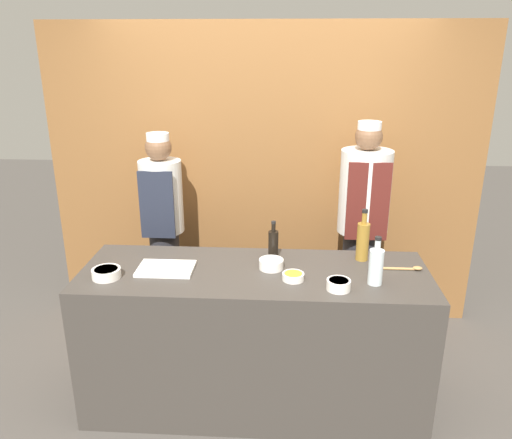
{
  "coord_description": "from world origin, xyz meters",
  "views": [
    {
      "loc": [
        0.18,
        -2.73,
        2.22
      ],
      "look_at": [
        0.0,
        0.14,
        1.21
      ],
      "focal_mm": 35.0,
      "sensor_mm": 36.0,
      "label": 1
    }
  ],
  "objects": [
    {
      "name": "ground_plane",
      "position": [
        0.0,
        0.0,
        0.0
      ],
      "size": [
        14.0,
        14.0,
        0.0
      ],
      "primitive_type": "plane",
      "color": "#4C4742"
    },
    {
      "name": "cabinet_wall",
      "position": [
        0.0,
        1.23,
        1.2
      ],
      "size": [
        3.43,
        0.18,
        2.4
      ],
      "color": "brown",
      "rests_on": "ground_plane"
    },
    {
      "name": "counter",
      "position": [
        0.0,
        0.0,
        0.47
      ],
      "size": [
        2.11,
        0.72,
        0.93
      ],
      "color": "#3D3833",
      "rests_on": "ground_plane"
    },
    {
      "name": "sauce_bowl_green",
      "position": [
        -0.86,
        -0.14,
        0.96
      ],
      "size": [
        0.17,
        0.17,
        0.06
      ],
      "color": "white",
      "rests_on": "counter"
    },
    {
      "name": "sauce_bowl_red",
      "position": [
        0.48,
        -0.21,
        0.96
      ],
      "size": [
        0.13,
        0.13,
        0.06
      ],
      "color": "white",
      "rests_on": "counter"
    },
    {
      "name": "sauce_bowl_yellow",
      "position": [
        0.23,
        -0.1,
        0.96
      ],
      "size": [
        0.13,
        0.13,
        0.04
      ],
      "color": "white",
      "rests_on": "counter"
    },
    {
      "name": "sauce_bowl_purple",
      "position": [
        0.1,
        0.05,
        0.96
      ],
      "size": [
        0.15,
        0.15,
        0.06
      ],
      "color": "white",
      "rests_on": "counter"
    },
    {
      "name": "cutting_board",
      "position": [
        -0.54,
        -0.02,
        0.94
      ],
      "size": [
        0.34,
        0.23,
        0.02
      ],
      "color": "white",
      "rests_on": "counter"
    },
    {
      "name": "bottle_vinegar",
      "position": [
        0.67,
        0.21,
        1.06
      ],
      "size": [
        0.08,
        0.08,
        0.33
      ],
      "color": "olive",
      "rests_on": "counter"
    },
    {
      "name": "bottle_soy",
      "position": [
        0.11,
        0.22,
        1.03
      ],
      "size": [
        0.06,
        0.06,
        0.24
      ],
      "color": "black",
      "rests_on": "counter"
    },
    {
      "name": "bottle_clear",
      "position": [
        0.7,
        -0.12,
        1.04
      ],
      "size": [
        0.08,
        0.08,
        0.29
      ],
      "color": "silver",
      "rests_on": "counter"
    },
    {
      "name": "wooden_spoon",
      "position": [
        0.92,
        0.07,
        0.94
      ],
      "size": [
        0.24,
        0.04,
        0.03
      ],
      "color": "#B2844C",
      "rests_on": "counter"
    },
    {
      "name": "chef_left",
      "position": [
        -0.76,
        0.82,
        0.89
      ],
      "size": [
        0.32,
        0.32,
        1.62
      ],
      "color": "#28282D",
      "rests_on": "ground_plane"
    },
    {
      "name": "chef_right",
      "position": [
        0.76,
        0.82,
        0.93
      ],
      "size": [
        0.37,
        0.37,
        1.72
      ],
      "color": "#28282D",
      "rests_on": "ground_plane"
    }
  ]
}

